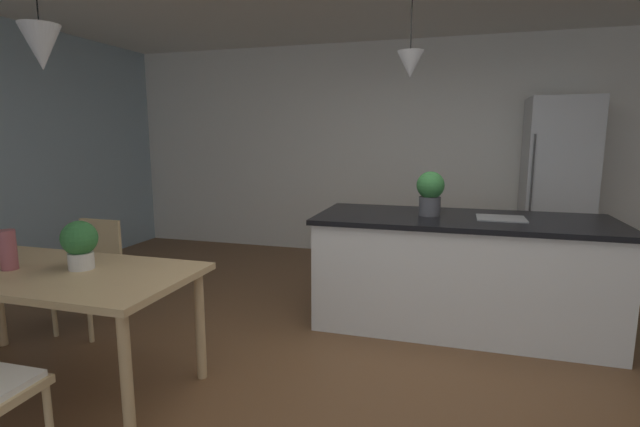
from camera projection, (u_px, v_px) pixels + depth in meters
name	position (u px, v px, depth m)	size (l,w,h in m)	color
ground_plane	(389.00, 384.00, 2.92)	(10.00, 8.40, 0.04)	brown
wall_back_kitchen	(428.00, 151.00, 5.78)	(10.00, 0.12, 2.70)	white
dining_table	(45.00, 281.00, 2.76)	(1.82, 0.85, 0.75)	tan
chair_far_left	(91.00, 271.00, 3.66)	(0.40, 0.40, 0.87)	tan
kitchen_island	(460.00, 271.00, 3.72)	(2.30, 0.96, 0.91)	silver
refrigerator	(556.00, 188.00, 5.07)	(0.69, 0.67, 1.95)	silver
pendant_over_table	(41.00, 47.00, 2.54)	(0.22, 0.22, 0.81)	black
pendant_over_island_main	(410.00, 64.00, 3.58)	(0.21, 0.21, 0.72)	black
potted_plant_on_island	(430.00, 191.00, 3.69)	(0.22, 0.22, 0.36)	#4C4C51
potted_plant_on_table	(80.00, 242.00, 2.73)	(0.21, 0.21, 0.29)	beige
vase_on_dining_table	(8.00, 250.00, 2.73)	(0.09, 0.09, 0.24)	#994C51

